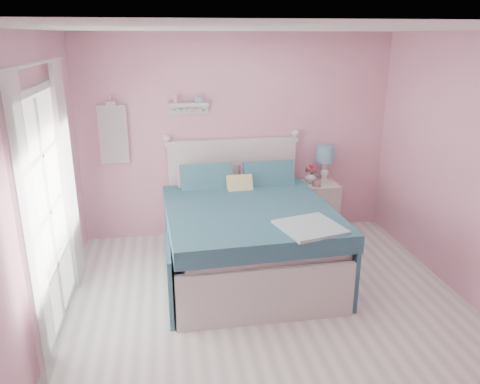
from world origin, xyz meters
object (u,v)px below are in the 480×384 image
object	(u,v)px
vase	(311,177)
teacup	(317,183)
nightstand	(317,208)
bed	(246,234)
table_lamp	(325,157)

from	to	relation	value
vase	teacup	xyz separation A→B (m)	(0.03, -0.18, -0.04)
nightstand	vase	size ratio (longest dim) A/B	4.45
vase	teacup	world-z (taller)	vase
vase	bed	bearing A→B (deg)	-138.53
bed	teacup	bearing A→B (deg)	32.16
teacup	nightstand	bearing A→B (deg)	62.25
table_lamp	teacup	bearing A→B (deg)	-127.83
nightstand	table_lamp	world-z (taller)	table_lamp
vase	teacup	bearing A→B (deg)	-81.21
bed	table_lamp	distance (m)	1.67
bed	vase	distance (m)	1.40
bed	nightstand	bearing A→B (deg)	34.99
bed	teacup	size ratio (longest dim) A/B	20.92
nightstand	bed	bearing A→B (deg)	-142.48
bed	nightstand	size ratio (longest dim) A/B	3.20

